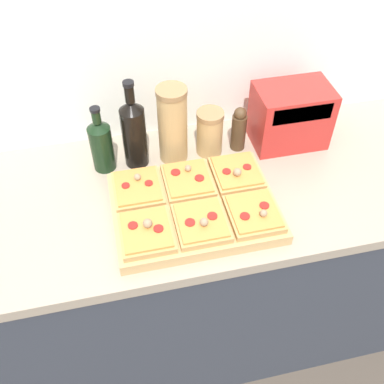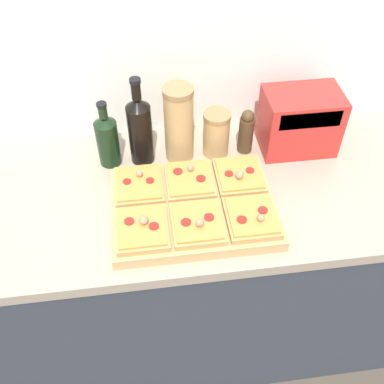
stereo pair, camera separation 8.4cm
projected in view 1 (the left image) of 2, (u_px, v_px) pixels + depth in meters
name	position (u px, v px, depth m)	size (l,w,h in m)	color
wall_back	(160.00, 44.00, 1.47)	(6.00, 0.06, 2.50)	silver
kitchen_counter	(185.00, 270.00, 1.79)	(2.63, 0.67, 0.92)	#333842
cutting_board	(194.00, 208.00, 1.38)	(0.50, 0.37, 0.04)	tan
pizza_slice_back_left	(138.00, 188.00, 1.39)	(0.15, 0.17, 0.05)	tan
pizza_slice_back_center	(188.00, 180.00, 1.42)	(0.15, 0.17, 0.05)	tan
pizza_slice_back_right	(236.00, 173.00, 1.44)	(0.15, 0.17, 0.05)	tan
pizza_slice_front_left	(146.00, 232.00, 1.27)	(0.15, 0.17, 0.06)	tan
pizza_slice_front_center	(201.00, 222.00, 1.30)	(0.15, 0.17, 0.05)	tan
pizza_slice_front_right	(254.00, 213.00, 1.32)	(0.15, 0.17, 0.05)	tan
olive_oil_bottle	(101.00, 144.00, 1.47)	(0.08, 0.08, 0.24)	black
wine_bottle	(134.00, 132.00, 1.46)	(0.08, 0.08, 0.32)	black
grain_jar_tall	(173.00, 125.00, 1.47)	(0.10, 0.10, 0.28)	tan
grain_jar_short	(210.00, 132.00, 1.53)	(0.09, 0.09, 0.17)	tan
pepper_mill	(239.00, 129.00, 1.55)	(0.05, 0.05, 0.17)	#47331E
toaster_oven	(291.00, 116.00, 1.56)	(0.28, 0.17, 0.22)	red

